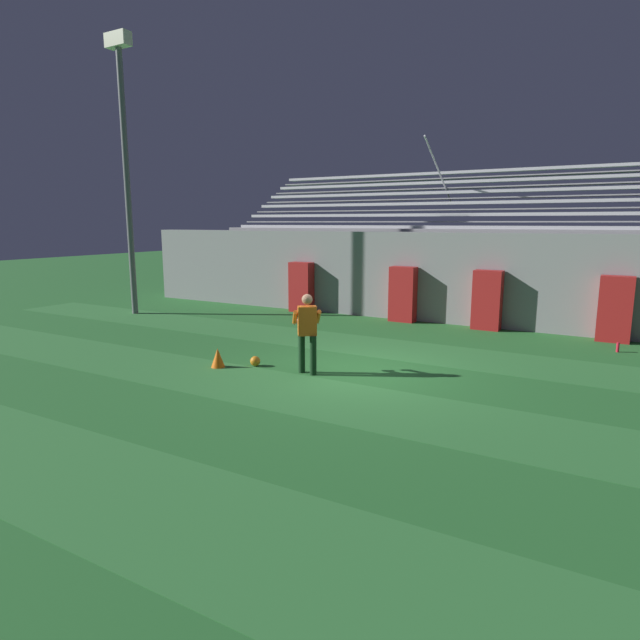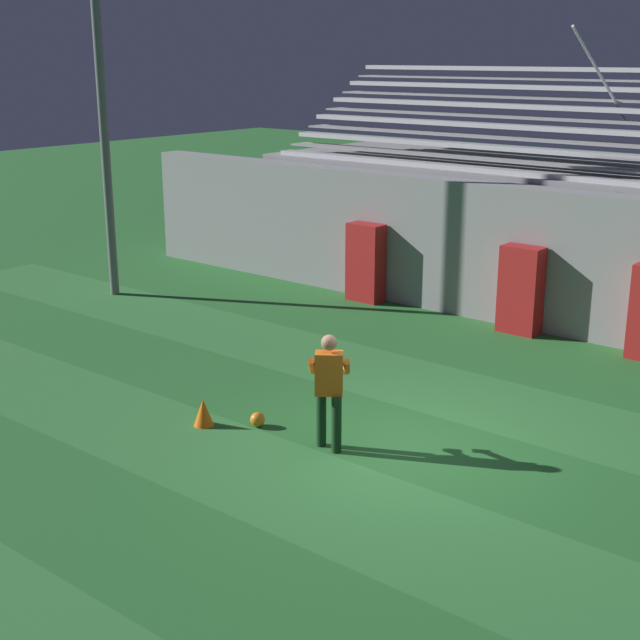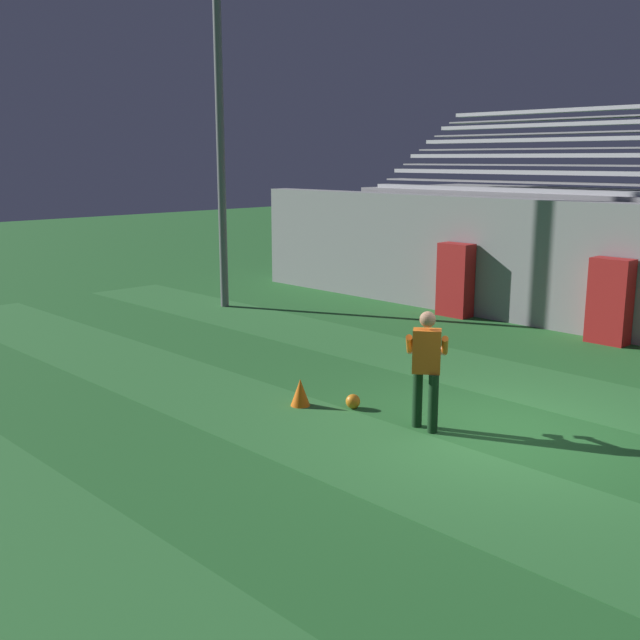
# 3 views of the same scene
# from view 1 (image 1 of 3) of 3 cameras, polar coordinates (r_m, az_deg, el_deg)

# --- Properties ---
(ground_plane) EXTENTS (80.00, 80.00, 0.00)m
(ground_plane) POSITION_cam_1_polar(r_m,az_deg,el_deg) (11.37, 4.00, -5.49)
(ground_plane) COLOR #286B2D
(turf_stripe_near) EXTENTS (28.00, 2.07, 0.01)m
(turf_stripe_near) POSITION_cam_1_polar(r_m,az_deg,el_deg) (6.85, -19.60, -17.17)
(turf_stripe_near) COLOR #337A38
(turf_stripe_near) RESTS_ON ground
(turf_stripe_mid) EXTENTS (28.00, 2.07, 0.01)m
(turf_stripe_mid) POSITION_cam_1_polar(r_m,az_deg,el_deg) (9.80, -0.79, -8.06)
(turf_stripe_mid) COLOR #337A38
(turf_stripe_mid) RESTS_ON ground
(turf_stripe_far) EXTENTS (28.00, 2.07, 0.01)m
(turf_stripe_far) POSITION_cam_1_polar(r_m,az_deg,el_deg) (13.40, 8.29, -3.10)
(turf_stripe_far) COLOR #337A38
(turf_stripe_far) RESTS_ON ground
(back_wall) EXTENTS (24.00, 0.60, 2.80)m
(back_wall) POSITION_cam_1_polar(r_m,az_deg,el_deg) (17.11, 13.63, 4.38)
(back_wall) COLOR gray
(back_wall) RESTS_ON ground
(padding_pillar_gate_left) EXTENTS (0.81, 0.44, 1.74)m
(padding_pillar_gate_left) POSITION_cam_1_polar(r_m,az_deg,el_deg) (17.07, 8.83, 2.73)
(padding_pillar_gate_left) COLOR #B21E1E
(padding_pillar_gate_left) RESTS_ON ground
(padding_pillar_gate_right) EXTENTS (0.81, 0.44, 1.74)m
(padding_pillar_gate_right) POSITION_cam_1_polar(r_m,az_deg,el_deg) (16.33, 17.40, 2.03)
(padding_pillar_gate_right) COLOR #B21E1E
(padding_pillar_gate_right) RESTS_ON ground
(padding_pillar_far_left) EXTENTS (0.81, 0.44, 1.74)m
(padding_pillar_far_left) POSITION_cam_1_polar(r_m,az_deg,el_deg) (18.74, -2.00, 3.52)
(padding_pillar_far_left) COLOR #B21E1E
(padding_pillar_far_left) RESTS_ON ground
(padding_pillar_far_right) EXTENTS (0.81, 0.44, 1.74)m
(padding_pillar_far_right) POSITION_cam_1_polar(r_m,az_deg,el_deg) (15.96, 28.96, 1.02)
(padding_pillar_far_right) COLOR #B21E1E
(padding_pillar_far_right) RESTS_ON ground
(bleacher_stand) EXTENTS (18.00, 4.75, 5.83)m
(bleacher_stand) POSITION_cam_1_polar(r_m,az_deg,el_deg) (19.69, 15.87, 5.35)
(bleacher_stand) COLOR gray
(bleacher_stand) RESTS_ON ground
(floodlight_pole) EXTENTS (0.90, 0.36, 9.01)m
(floodlight_pole) POSITION_cam_1_polar(r_m,az_deg,el_deg) (19.46, -20.11, 17.17)
(floodlight_pole) COLOR slate
(floodlight_pole) RESTS_ON ground
(goalkeeper) EXTENTS (0.74, 0.72, 1.67)m
(goalkeeper) POSITION_cam_1_polar(r_m,az_deg,el_deg) (10.98, -1.38, -0.91)
(goalkeeper) COLOR #143319
(goalkeeper) RESTS_ON ground
(soccer_ball) EXTENTS (0.22, 0.22, 0.22)m
(soccer_ball) POSITION_cam_1_polar(r_m,az_deg,el_deg) (11.81, -6.92, -4.38)
(soccer_ball) COLOR orange
(soccer_ball) RESTS_ON ground
(traffic_cone) EXTENTS (0.30, 0.30, 0.42)m
(traffic_cone) POSITION_cam_1_polar(r_m,az_deg,el_deg) (11.82, -10.84, -3.98)
(traffic_cone) COLOR orange
(traffic_cone) RESTS_ON ground
(water_bottle) EXTENTS (0.07, 0.07, 0.24)m
(water_bottle) POSITION_cam_1_polar(r_m,az_deg,el_deg) (14.84, 29.18, -2.55)
(water_bottle) COLOR red
(water_bottle) RESTS_ON ground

